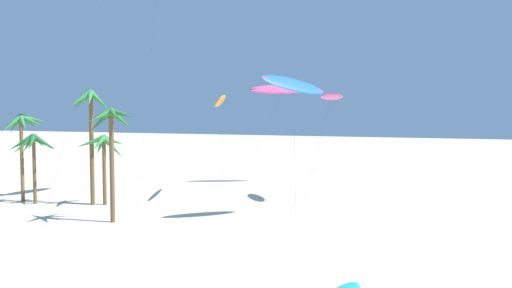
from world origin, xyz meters
The scene contains 9 objects.
palm_tree_0 centered at (-28.79, 39.63, 6.81)m, with size 4.21×4.39×8.14m.
palm_tree_1 centered at (-27.09, 38.98, 5.26)m, with size 4.28×4.45×6.39m.
palm_tree_2 centered at (-21.72, 39.97, 8.29)m, with size 4.00×3.88×10.31m.
palm_tree_3 centered at (-20.75, 40.39, 5.10)m, with size 4.11×4.89×6.31m.
palm_tree_4 centered at (-15.93, 33.79, 7.40)m, with size 4.48×4.38×8.80m.
flying_kite_0 centered at (-2.95, 38.83, 10.54)m, with size 4.74×8.17×11.68m.
flying_kite_1 centered at (-8.94, 58.51, 10.65)m, with size 7.49×5.94×11.36m.
flying_kite_2 centered at (-1.71, 48.39, 9.70)m, with size 3.65×5.87×10.19m.
flying_kite_5 centered at (-12.11, 47.08, 9.31)m, with size 3.65×7.89×10.09m.
Camera 1 is at (8.05, -5.78, 9.25)m, focal length 41.57 mm.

